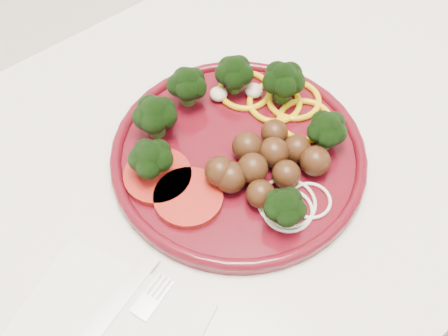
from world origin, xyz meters
TOP-DOWN VIEW (x-y plane):
  - counter at (0.00, 1.70)m, footprint 2.40×0.60m
  - plate at (-0.05, 1.69)m, footprint 0.30×0.30m

SIDE VIEW (x-z plane):
  - counter at x=0.00m, z-range 0.00..0.90m
  - plate at x=-0.05m, z-range 0.89..0.95m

